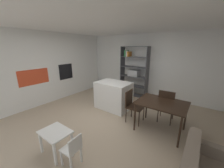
% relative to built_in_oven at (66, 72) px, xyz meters
% --- Properties ---
extents(ground_plane, '(8.82, 8.82, 0.00)m').
position_rel_built_in_oven_xyz_m(ground_plane, '(2.45, -0.60, -1.10)').
color(ground_plane, tan).
extents(ceiling_slab, '(6.42, 5.68, 0.06)m').
position_rel_built_in_oven_xyz_m(ceiling_slab, '(2.45, -0.60, 1.55)').
color(ceiling_slab, white).
rests_on(ceiling_slab, ground_plane).
extents(back_partition, '(6.42, 0.06, 2.62)m').
position_rel_built_in_oven_xyz_m(back_partition, '(2.45, 2.21, 0.21)').
color(back_partition, white).
rests_on(back_partition, ground_plane).
extents(tall_cabinet_run_left, '(0.67, 5.11, 2.62)m').
position_rel_built_in_oven_xyz_m(tall_cabinet_run_left, '(-0.36, -0.60, 0.21)').
color(tall_cabinet_run_left, white).
rests_on(tall_cabinet_run_left, ground_plane).
extents(cabinet_niche_splashback, '(0.01, 0.99, 0.52)m').
position_rel_built_in_oven_xyz_m(cabinet_niche_splashback, '(-0.02, -1.25, -0.01)').
color(cabinet_niche_splashback, '#CC4223').
rests_on(cabinet_niche_splashback, ground_plane).
extents(built_in_oven, '(0.06, 0.59, 0.61)m').
position_rel_built_in_oven_xyz_m(built_in_oven, '(0.00, 0.00, 0.00)').
color(built_in_oven, black).
rests_on(built_in_oven, ground_plane).
extents(kitchen_island, '(1.14, 0.77, 0.93)m').
position_rel_built_in_oven_xyz_m(kitchen_island, '(2.25, 0.26, -0.63)').
color(kitchen_island, white).
rests_on(kitchen_island, ground_plane).
extents(open_bookshelf, '(1.20, 0.37, 2.11)m').
position_rel_built_in_oven_xyz_m(open_bookshelf, '(2.15, 1.86, -0.05)').
color(open_bookshelf, '#4C4C51').
rests_on(open_bookshelf, ground_plane).
extents(child_table, '(0.59, 0.46, 0.48)m').
position_rel_built_in_oven_xyz_m(child_table, '(2.52, -2.07, -0.70)').
color(child_table, white).
rests_on(child_table, ground_plane).
extents(child_chair_right, '(0.31, 0.31, 0.61)m').
position_rel_built_in_oven_xyz_m(child_chair_right, '(3.04, -2.07, -0.75)').
color(child_chair_right, silver).
rests_on(child_chair_right, ground_plane).
extents(dining_table, '(1.15, 0.89, 0.77)m').
position_rel_built_in_oven_xyz_m(dining_table, '(3.96, -0.10, -0.40)').
color(dining_table, black).
rests_on(dining_table, ground_plane).
extents(dining_chair_island_side, '(0.47, 0.46, 0.90)m').
position_rel_built_in_oven_xyz_m(dining_chair_island_side, '(3.17, -0.10, -0.56)').
color(dining_chair_island_side, black).
rests_on(dining_chair_island_side, ground_plane).
extents(dining_chair_far, '(0.44, 0.49, 0.96)m').
position_rel_built_in_oven_xyz_m(dining_chair_far, '(3.97, 0.36, -0.53)').
color(dining_chair_far, black).
rests_on(dining_chair_far, ground_plane).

